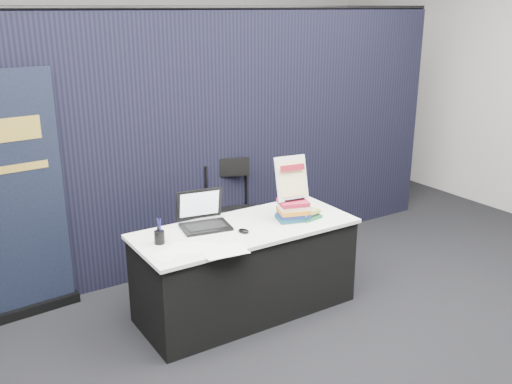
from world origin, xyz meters
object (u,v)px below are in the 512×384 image
at_px(display_table, 246,269).
at_px(pullup_banner, 14,214).
at_px(book_stack_short, 308,214).
at_px(laptop, 203,218).
at_px(book_stack_tall, 293,210).
at_px(stacking_chair, 237,209).
at_px(info_sign, 292,179).

bearing_deg(display_table, pullup_banner, 149.55).
bearing_deg(pullup_banner, book_stack_short, -30.42).
xyz_separation_m(display_table, book_stack_short, (0.54, -0.12, 0.41)).
relative_size(display_table, laptop, 4.28).
bearing_deg(book_stack_tall, pullup_banner, 153.45).
xyz_separation_m(book_stack_short, pullup_banner, (-2.11, 1.03, 0.10)).
relative_size(book_stack_tall, stacking_chair, 0.28).
distance_m(display_table, book_stack_short, 0.69).
bearing_deg(pullup_banner, laptop, -33.77).
height_order(laptop, book_stack_tall, laptop).
bearing_deg(laptop, book_stack_short, -10.39).
bearing_deg(pullup_banner, info_sign, -30.09).
distance_m(book_stack_tall, stacking_chair, 0.92).
relative_size(info_sign, pullup_banner, 0.19).
height_order(laptop, info_sign, info_sign).
relative_size(pullup_banner, stacking_chair, 1.92).
xyz_separation_m(pullup_banner, stacking_chair, (1.96, -0.10, -0.31)).
bearing_deg(info_sign, book_stack_tall, -81.36).
distance_m(laptop, book_stack_short, 0.88).
relative_size(laptop, book_stack_tall, 1.42).
height_order(book_stack_tall, book_stack_short, book_stack_tall).
relative_size(display_table, info_sign, 4.79).
xyz_separation_m(display_table, book_stack_tall, (0.42, -0.07, 0.46)).
bearing_deg(pullup_banner, display_table, -34.70).
bearing_deg(pullup_banner, stacking_chair, -7.31).
bearing_deg(laptop, book_stack_tall, -10.51).
bearing_deg(info_sign, display_table, -176.88).
height_order(info_sign, pullup_banner, pullup_banner).
height_order(laptop, pullup_banner, pullup_banner).
bearing_deg(display_table, info_sign, -5.52).
bearing_deg(book_stack_tall, stacking_chair, 91.34).
distance_m(pullup_banner, stacking_chair, 1.99).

